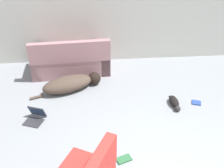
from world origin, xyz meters
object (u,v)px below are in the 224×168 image
(cat, at_px, (174,102))
(couch, at_px, (71,61))
(book_green, at_px, (124,159))
(book_blue, at_px, (196,103))
(dog, at_px, (71,83))
(laptop_open, at_px, (36,116))

(cat, bearing_deg, couch, -129.42)
(couch, relative_size, cat, 3.36)
(book_green, xyz_separation_m, book_blue, (1.54, 1.25, 0.00))
(dog, relative_size, book_blue, 7.16)
(cat, bearing_deg, dog, -111.83)
(couch, bearing_deg, dog, 87.92)
(book_blue, bearing_deg, book_green, -140.96)
(couch, height_order, laptop_open, couch)
(book_blue, bearing_deg, dog, 163.98)
(couch, height_order, cat, couch)
(couch, bearing_deg, cat, 138.12)
(dog, height_order, laptop_open, dog)
(laptop_open, bearing_deg, cat, 25.36)
(dog, relative_size, cat, 2.75)
(couch, xyz_separation_m, laptop_open, (-0.53, -1.72, -0.19))
(couch, xyz_separation_m, book_green, (0.87, -2.74, -0.26))
(dog, bearing_deg, cat, -41.93)
(dog, distance_m, book_green, 2.11)
(laptop_open, height_order, book_blue, laptop_open)
(cat, bearing_deg, book_blue, 92.19)
(cat, relative_size, book_blue, 2.61)
(dog, distance_m, laptop_open, 1.07)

